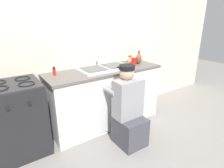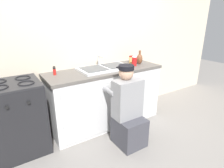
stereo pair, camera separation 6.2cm
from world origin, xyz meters
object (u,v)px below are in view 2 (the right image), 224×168
at_px(spice_bottle_red, 55,71).
at_px(spice_bottle_pepper, 54,70).
at_px(stove_range, 19,118).
at_px(vase_decorative, 140,59).
at_px(soda_cup_red, 134,61).
at_px(condiment_jar, 131,59).
at_px(plumber_person, 128,113).
at_px(sink_double_basin, 105,68).
at_px(coffee_mug, 136,59).

bearing_deg(spice_bottle_red, spice_bottle_pepper, 75.97).
bearing_deg(stove_range, vase_decorative, -1.08).
distance_m(soda_cup_red, vase_decorative, 0.15).
bearing_deg(condiment_jar, spice_bottle_red, 179.30).
bearing_deg(plumber_person, spice_bottle_pepper, 130.92).
distance_m(sink_double_basin, soda_cup_red, 0.52).
distance_m(soda_cup_red, condiment_jar, 0.18).
bearing_deg(vase_decorative, plumber_person, -138.87).
height_order(sink_double_basin, condiment_jar, sink_double_basin).
bearing_deg(stove_range, plumber_person, -26.83).
bearing_deg(spice_bottle_red, vase_decorative, -5.94).
relative_size(stove_range, vase_decorative, 4.15).
relative_size(stove_range, spice_bottle_pepper, 9.09).
relative_size(stove_range, plumber_person, 0.86).
xyz_separation_m(plumber_person, condiment_jar, (0.61, 0.73, 0.52)).
relative_size(spice_bottle_red, vase_decorative, 0.46).
xyz_separation_m(soda_cup_red, vase_decorative, (0.14, 0.04, 0.01)).
distance_m(plumber_person, coffee_mug, 1.19).
distance_m(plumber_person, spice_bottle_red, 1.15).
bearing_deg(plumber_person, condiment_jar, 50.03).
bearing_deg(condiment_jar, soda_cup_red, -112.05).
height_order(sink_double_basin, stove_range, sink_double_basin).
distance_m(soda_cup_red, spice_bottle_pepper, 1.26).
distance_m(plumber_person, soda_cup_red, 0.94).
xyz_separation_m(sink_double_basin, coffee_mug, (0.73, 0.13, 0.03)).
bearing_deg(stove_range, sink_double_basin, 0.10).
xyz_separation_m(condiment_jar, spice_bottle_pepper, (-1.31, 0.08, -0.01)).
height_order(stove_range, soda_cup_red, soda_cup_red).
distance_m(spice_bottle_pepper, vase_decorative, 1.40).
bearing_deg(condiment_jar, stove_range, -177.16).
bearing_deg(sink_double_basin, vase_decorative, -3.38).
bearing_deg(sink_double_basin, soda_cup_red, -8.63).
relative_size(sink_double_basin, plumber_person, 0.72).
relative_size(plumber_person, soda_cup_red, 7.26).
bearing_deg(plumber_person, stove_range, 153.17).
xyz_separation_m(stove_range, spice_bottle_red, (0.54, 0.11, 0.50)).
height_order(spice_bottle_pepper, vase_decorative, vase_decorative).
distance_m(sink_double_basin, vase_decorative, 0.66).
relative_size(coffee_mug, spice_bottle_pepper, 1.20).
distance_m(plumber_person, condiment_jar, 1.08).
bearing_deg(plumber_person, soda_cup_red, 45.91).
relative_size(spice_bottle_pepper, vase_decorative, 0.46).
height_order(stove_range, vase_decorative, vase_decorative).
height_order(plumber_person, spice_bottle_red, plumber_person).
height_order(plumber_person, soda_cup_red, plumber_person).
distance_m(sink_double_basin, coffee_mug, 0.74).
bearing_deg(coffee_mug, sink_double_basin, -170.17).
bearing_deg(spice_bottle_pepper, plumber_person, -49.08).
height_order(sink_double_basin, spice_bottle_pepper, sink_double_basin).
bearing_deg(spice_bottle_red, plumber_person, -46.19).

